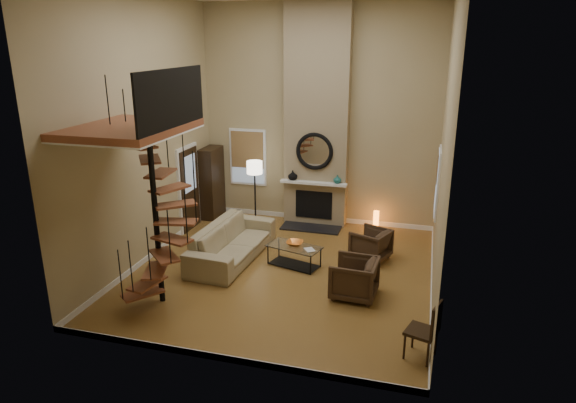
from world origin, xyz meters
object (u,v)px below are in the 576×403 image
(hutch, at_px, (212,183))
(armchair_near, at_px, (373,245))
(armchair_far, at_px, (358,279))
(side_chair, at_px, (427,328))
(accent_lamp, at_px, (376,221))
(coffee_table, at_px, (294,253))
(floor_lamp, at_px, (255,173))
(sofa, at_px, (232,241))

(hutch, relative_size, armchair_near, 2.52)
(armchair_near, height_order, armchair_far, armchair_far)
(side_chair, bearing_deg, accent_lamp, 104.09)
(coffee_table, xyz_separation_m, side_chair, (2.76, -2.67, 0.24))
(coffee_table, xyz_separation_m, accent_lamp, (1.44, 2.61, -0.03))
(accent_lamp, xyz_separation_m, side_chair, (1.32, -5.28, 0.28))
(hutch, height_order, floor_lamp, hutch)
(armchair_far, xyz_separation_m, floor_lamp, (-3.08, 3.07, 1.06))
(floor_lamp, bearing_deg, accent_lamp, 9.72)
(hutch, height_order, armchair_near, hutch)
(accent_lamp, bearing_deg, armchair_near, -85.52)
(armchair_far, distance_m, floor_lamp, 4.48)
(floor_lamp, bearing_deg, armchair_far, -44.83)
(armchair_near, xyz_separation_m, floor_lamp, (-3.17, 1.34, 1.06))
(armchair_near, bearing_deg, floor_lamp, -91.00)
(sofa, height_order, armchair_far, sofa)
(hutch, bearing_deg, coffee_table, -40.07)
(armchair_near, distance_m, accent_lamp, 1.87)
(armchair_far, xyz_separation_m, coffee_table, (-1.50, 0.97, -0.07))
(hutch, relative_size, coffee_table, 1.53)
(floor_lamp, relative_size, side_chair, 1.80)
(accent_lamp, height_order, side_chair, side_chair)
(hutch, bearing_deg, floor_lamp, -15.74)
(sofa, bearing_deg, accent_lamp, -44.76)
(hutch, relative_size, side_chair, 1.98)
(floor_lamp, xyz_separation_m, side_chair, (4.35, -4.76, -0.89))
(hutch, bearing_deg, accent_lamp, 1.80)
(floor_lamp, xyz_separation_m, accent_lamp, (3.02, 0.52, -1.16))
(armchair_near, relative_size, armchair_far, 0.89)
(hutch, distance_m, floor_lamp, 1.48)
(armchair_far, height_order, accent_lamp, armchair_far)
(floor_lamp, bearing_deg, coffee_table, -52.80)
(hutch, height_order, armchair_far, hutch)
(floor_lamp, distance_m, side_chair, 6.51)
(sofa, xyz_separation_m, armchair_far, (2.92, -1.01, -0.04))
(hutch, height_order, accent_lamp, hutch)
(armchair_far, relative_size, side_chair, 0.88)
(sofa, xyz_separation_m, accent_lamp, (2.86, 2.58, -0.15))
(sofa, distance_m, armchair_near, 3.09)
(sofa, bearing_deg, hutch, 35.08)
(coffee_table, height_order, side_chair, side_chair)
(hutch, relative_size, accent_lamp, 3.75)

